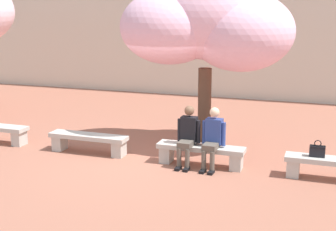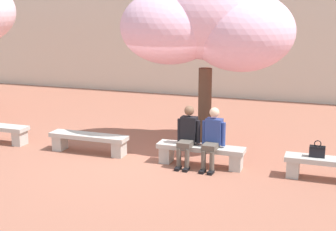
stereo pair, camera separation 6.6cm
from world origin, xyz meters
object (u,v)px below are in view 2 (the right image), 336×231
at_px(stone_bench_center, 201,152).
at_px(person_seated_left, 188,134).
at_px(cherry_tree_main, 207,25).
at_px(handbag, 317,151).
at_px(person_seated_right, 213,136).
at_px(stone_bench_near_west, 89,140).
at_px(stone_bench_near_east, 334,166).

xyz_separation_m(stone_bench_center, person_seated_left, (-0.28, -0.05, 0.39)).
bearing_deg(cherry_tree_main, person_seated_left, -90.26).
relative_size(handbag, cherry_tree_main, 0.08).
xyz_separation_m(person_seated_right, cherry_tree_main, (-0.54, 1.43, 2.22)).
height_order(stone_bench_center, handbag, handbag).
relative_size(stone_bench_near_west, handbag, 5.58).
bearing_deg(stone_bench_near_east, person_seated_left, -178.97).
relative_size(stone_bench_near_east, person_seated_right, 1.47).
bearing_deg(person_seated_right, stone_bench_near_east, 1.26).
height_order(stone_bench_near_east, cherry_tree_main, cherry_tree_main).
bearing_deg(handbag, stone_bench_near_west, -179.77).
xyz_separation_m(stone_bench_near_west, cherry_tree_main, (2.43, 1.38, 2.61)).
xyz_separation_m(stone_bench_center, stone_bench_near_east, (2.70, 0.00, 0.00)).
bearing_deg(stone_bench_center, stone_bench_near_east, 0.00).
height_order(stone_bench_center, stone_bench_near_east, same).
xyz_separation_m(stone_bench_near_east, handbag, (-0.34, 0.02, 0.27)).
height_order(stone_bench_center, person_seated_right, person_seated_right).
height_order(stone_bench_near_west, stone_bench_near_east, same).
relative_size(stone_bench_near_east, handbag, 5.58).
xyz_separation_m(person_seated_left, person_seated_right, (0.55, 0.00, 0.00)).
relative_size(stone_bench_near_west, person_seated_left, 1.47).
xyz_separation_m(stone_bench_center, person_seated_right, (0.27, -0.05, 0.39)).
bearing_deg(person_seated_right, handbag, 2.01).
bearing_deg(cherry_tree_main, person_seated_right, -69.33).
distance_m(stone_bench_near_east, person_seated_right, 2.46).
relative_size(stone_bench_near_east, cherry_tree_main, 0.46).
height_order(person_seated_left, person_seated_right, same).
bearing_deg(cherry_tree_main, handbag, -27.25).
distance_m(stone_bench_center, cherry_tree_main, 2.96).
bearing_deg(person_seated_right, stone_bench_near_west, 178.97).
bearing_deg(stone_bench_near_east, stone_bench_center, 180.00).
bearing_deg(stone_bench_near_east, cherry_tree_main, 155.13).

